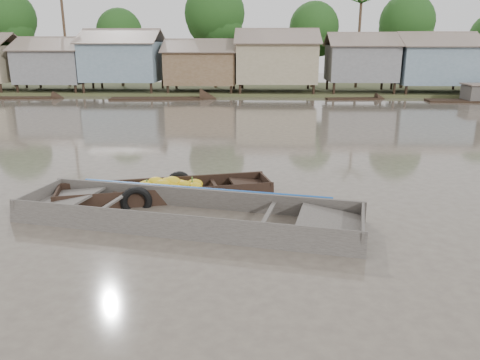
{
  "coord_description": "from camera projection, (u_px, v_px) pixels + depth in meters",
  "views": [
    {
      "loc": [
        1.29,
        -11.01,
        4.15
      ],
      "look_at": [
        0.77,
        0.44,
        0.8
      ],
      "focal_mm": 35.0,
      "sensor_mm": 36.0,
      "label": 1
    }
  ],
  "objects": [
    {
      "name": "distant_boats",
      "position": [
        414.0,
        99.0,
        34.21
      ],
      "size": [
        47.03,
        15.36,
        1.38
      ],
      "color": "black",
      "rests_on": "ground"
    },
    {
      "name": "ground",
      "position": [
        209.0,
        215.0,
        11.78
      ],
      "size": [
        120.0,
        120.0,
        0.0
      ],
      "primitive_type": "plane",
      "color": "#50463D",
      "rests_on": "ground"
    },
    {
      "name": "riverbank",
      "position": [
        282.0,
        56.0,
        41.34
      ],
      "size": [
        120.0,
        12.47,
        10.22
      ],
      "color": "#384723",
      "rests_on": "ground"
    },
    {
      "name": "viewer_boat",
      "position": [
        189.0,
        218.0,
        11.32
      ],
      "size": [
        8.62,
        3.79,
        0.67
      ],
      "rotation": [
        0.0,
        0.0,
        -0.2
      ],
      "color": "#3A3531",
      "rests_on": "ground"
    },
    {
      "name": "banana_boat",
      "position": [
        163.0,
        192.0,
        13.04
      ],
      "size": [
        6.05,
        2.92,
        0.85
      ],
      "rotation": [
        0.0,
        0.0,
        0.27
      ],
      "color": "black",
      "rests_on": "ground"
    }
  ]
}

